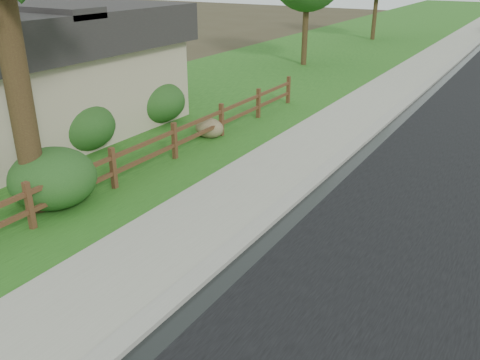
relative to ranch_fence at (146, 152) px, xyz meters
The scene contains 10 objects.
curb 28.88m from the ranch_fence, 82.04° to the left, with size 0.40×90.00×0.12m, color gray.
wet_gutter 28.94m from the ranch_fence, 81.35° to the left, with size 0.50×90.00×0.00m, color black.
sidewalk 28.73m from the ranch_fence, 84.61° to the left, with size 2.20×90.00×0.10m, color #9A9786.
grass_strip 28.62m from the ranch_fence, 88.40° to the left, with size 1.60×90.00×0.06m, color #204E16.
lawn_near 28.94m from the ranch_fence, 98.75° to the left, with size 9.00×90.00×0.04m, color #204E16.
ranch_fence is the anchor object (origin of this frame).
boulder 3.38m from the ranch_fence, 95.11° to the left, with size 0.96×0.72×0.64m, color brown.
shrub_b 2.59m from the ranch_fence, 102.04° to the right, with size 1.94×1.94×1.36m, color #204D1B.
shrub_c 2.94m from the ranch_fence, behind, with size 2.03×2.03×1.46m, color #204D1B.
shrub_d 4.78m from the ranch_fence, 127.40° to the left, with size 2.16×2.16×1.47m, color #204D1B.
Camera 1 is at (4.89, -2.96, 5.14)m, focal length 38.00 mm.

